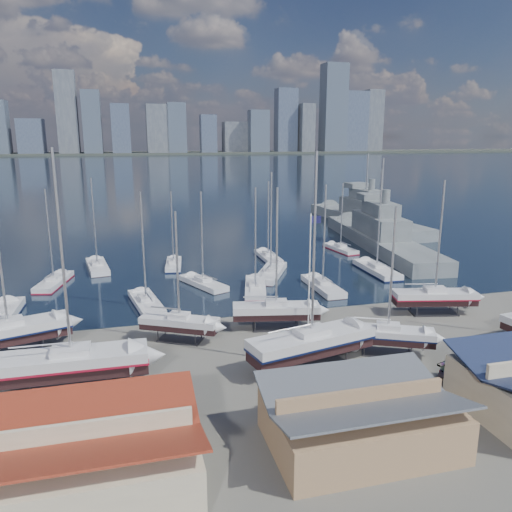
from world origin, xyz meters
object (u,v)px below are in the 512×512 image
object	(u,v)px
flagpole	(311,266)
car_a	(173,405)
sailboat_cradle_0	(9,332)
naval_ship_west	(365,218)
naval_ship_east	(379,238)

from	to	relation	value
flagpole	car_a	bearing A→B (deg)	-141.57
sailboat_cradle_0	naval_ship_west	bearing A→B (deg)	23.23
sailboat_cradle_0	naval_ship_east	bearing A→B (deg)	13.32
sailboat_cradle_0	naval_ship_east	world-z (taller)	sailboat_cradle_0
naval_ship_west	car_a	xyz separation A→B (m)	(-51.22, -71.11, -0.89)
naval_ship_east	naval_ship_west	size ratio (longest dim) A/B	1.02
naval_ship_west	sailboat_cradle_0	bearing A→B (deg)	126.04
naval_ship_east	car_a	bearing A→B (deg)	145.47
car_a	flagpole	world-z (taller)	flagpole
car_a	flagpole	size ratio (longest dim) A/B	0.36
car_a	flagpole	distance (m)	20.56
naval_ship_west	flagpole	distance (m)	69.34
car_a	naval_ship_east	bearing A→B (deg)	27.36
naval_ship_east	flagpole	xyz separation A→B (m)	(-27.68, -36.75, 5.72)
naval_ship_west	flagpole	world-z (taller)	naval_ship_west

